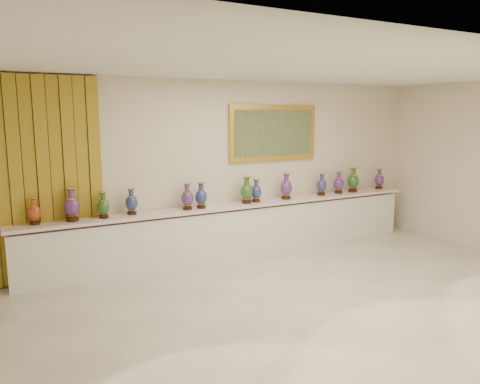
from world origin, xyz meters
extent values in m
plane|color=beige|center=(0.00, 0.00, 0.00)|extent=(8.00, 8.00, 0.00)
plane|color=beige|center=(0.00, 2.50, 1.50)|extent=(8.00, 0.00, 8.00)
plane|color=white|center=(0.00, 0.00, 3.00)|extent=(8.00, 8.00, 0.00)
cube|color=gold|center=(-3.03, 2.44, 1.50)|extent=(1.64, 0.14, 2.95)
cube|color=gold|center=(0.87, 2.46, 2.09)|extent=(1.80, 0.06, 1.00)
cube|color=#193319|center=(0.87, 2.42, 2.09)|extent=(1.62, 0.02, 0.82)
cube|color=white|center=(0.00, 2.27, 0.41)|extent=(7.20, 0.42, 0.81)
cube|color=#FFD6D9|center=(0.00, 2.25, 0.88)|extent=(7.28, 0.48, 0.05)
cylinder|color=black|center=(-3.20, 2.28, 0.92)|extent=(0.14, 0.14, 0.04)
cone|color=gold|center=(-3.20, 2.28, 0.96)|extent=(0.12, 0.12, 0.03)
ellipsoid|color=maroon|center=(-3.20, 2.28, 1.07)|extent=(0.21, 0.21, 0.23)
cylinder|color=gold|center=(-3.20, 2.28, 1.17)|extent=(0.12, 0.12, 0.01)
cylinder|color=maroon|center=(-3.20, 2.28, 1.22)|extent=(0.07, 0.07, 0.08)
cone|color=maroon|center=(-3.20, 2.28, 1.27)|extent=(0.12, 0.12, 0.03)
cylinder|color=gold|center=(-3.20, 2.28, 1.29)|extent=(0.13, 0.13, 0.01)
cylinder|color=black|center=(-2.70, 2.24, 0.92)|extent=(0.17, 0.17, 0.05)
cone|color=gold|center=(-2.70, 2.24, 0.98)|extent=(0.15, 0.15, 0.03)
ellipsoid|color=#220E48|center=(-2.70, 2.24, 1.11)|extent=(0.30, 0.30, 0.29)
cylinder|color=gold|center=(-2.70, 2.24, 1.24)|extent=(0.16, 0.16, 0.01)
cylinder|color=#220E48|center=(-2.70, 2.24, 1.30)|extent=(0.09, 0.09, 0.10)
cone|color=#220E48|center=(-2.70, 2.24, 1.37)|extent=(0.16, 0.16, 0.04)
cylinder|color=gold|center=(-2.70, 2.24, 1.39)|extent=(0.16, 0.16, 0.01)
cylinder|color=black|center=(-2.26, 2.23, 0.92)|extent=(0.14, 0.14, 0.04)
cone|color=gold|center=(-2.26, 2.23, 0.96)|extent=(0.12, 0.12, 0.03)
ellipsoid|color=black|center=(-2.26, 2.23, 1.07)|extent=(0.22, 0.22, 0.23)
cylinder|color=gold|center=(-2.26, 2.23, 1.17)|extent=(0.13, 0.13, 0.01)
cylinder|color=black|center=(-2.26, 2.23, 1.22)|extent=(0.07, 0.07, 0.08)
cone|color=black|center=(-2.26, 2.23, 1.28)|extent=(0.13, 0.13, 0.03)
cylinder|color=gold|center=(-2.26, 2.23, 1.29)|extent=(0.13, 0.13, 0.01)
cylinder|color=black|center=(-1.82, 2.28, 0.92)|extent=(0.14, 0.14, 0.04)
cone|color=gold|center=(-1.82, 2.28, 0.97)|extent=(0.13, 0.13, 0.03)
ellipsoid|color=#080B3A|center=(-1.82, 2.28, 1.08)|extent=(0.22, 0.22, 0.24)
cylinder|color=gold|center=(-1.82, 2.28, 1.18)|extent=(0.13, 0.13, 0.01)
cylinder|color=#080B3A|center=(-1.82, 2.28, 1.23)|extent=(0.08, 0.08, 0.09)
cone|color=#080B3A|center=(-1.82, 2.28, 1.29)|extent=(0.13, 0.13, 0.03)
cylinder|color=gold|center=(-1.82, 2.28, 1.31)|extent=(0.13, 0.13, 0.01)
cylinder|color=black|center=(-0.93, 2.21, 0.92)|extent=(0.15, 0.15, 0.04)
cone|color=gold|center=(-0.93, 2.21, 0.97)|extent=(0.13, 0.13, 0.03)
ellipsoid|color=#220E48|center=(-0.93, 2.21, 1.09)|extent=(0.26, 0.26, 0.25)
cylinder|color=gold|center=(-0.93, 2.21, 1.19)|extent=(0.14, 0.14, 0.01)
cylinder|color=#220E48|center=(-0.93, 2.21, 1.25)|extent=(0.08, 0.08, 0.09)
cone|color=#220E48|center=(-0.93, 2.21, 1.31)|extent=(0.14, 0.14, 0.03)
cylinder|color=gold|center=(-0.93, 2.21, 1.33)|extent=(0.14, 0.14, 0.01)
cylinder|color=black|center=(-0.68, 2.21, 0.92)|extent=(0.15, 0.15, 0.04)
cone|color=gold|center=(-0.68, 2.21, 0.97)|extent=(0.13, 0.13, 0.03)
ellipsoid|color=#080B3A|center=(-0.68, 2.21, 1.09)|extent=(0.21, 0.21, 0.25)
cylinder|color=gold|center=(-0.68, 2.21, 1.19)|extent=(0.14, 0.14, 0.01)
cylinder|color=#080B3A|center=(-0.68, 2.21, 1.25)|extent=(0.08, 0.08, 0.09)
cone|color=#080B3A|center=(-0.68, 2.21, 1.31)|extent=(0.14, 0.14, 0.03)
cylinder|color=gold|center=(-0.68, 2.21, 1.33)|extent=(0.14, 0.14, 0.01)
cylinder|color=black|center=(0.18, 2.22, 0.92)|extent=(0.17, 0.17, 0.05)
cone|color=gold|center=(0.18, 2.22, 0.97)|extent=(0.15, 0.15, 0.03)
ellipsoid|color=black|center=(0.18, 2.22, 1.11)|extent=(0.24, 0.24, 0.27)
cylinder|color=gold|center=(0.18, 2.22, 1.22)|extent=(0.15, 0.15, 0.01)
cylinder|color=black|center=(0.18, 2.22, 1.28)|extent=(0.09, 0.09, 0.10)
cone|color=black|center=(0.18, 2.22, 1.35)|extent=(0.15, 0.15, 0.04)
cylinder|color=gold|center=(0.18, 2.22, 1.37)|extent=(0.15, 0.15, 0.01)
cylinder|color=black|center=(0.39, 2.25, 0.92)|extent=(0.14, 0.14, 0.04)
cone|color=gold|center=(0.39, 2.25, 0.96)|extent=(0.13, 0.13, 0.03)
ellipsoid|color=#080B3A|center=(0.39, 2.25, 1.08)|extent=(0.21, 0.21, 0.24)
cylinder|color=gold|center=(0.39, 2.25, 1.18)|extent=(0.13, 0.13, 0.01)
cylinder|color=#080B3A|center=(0.39, 2.25, 1.23)|extent=(0.08, 0.08, 0.09)
cone|color=#080B3A|center=(0.39, 2.25, 1.29)|extent=(0.13, 0.13, 0.03)
cylinder|color=gold|center=(0.39, 2.25, 1.30)|extent=(0.13, 0.13, 0.01)
cylinder|color=black|center=(1.01, 2.23, 0.92)|extent=(0.17, 0.17, 0.05)
cone|color=gold|center=(1.01, 2.23, 0.98)|extent=(0.15, 0.15, 0.03)
ellipsoid|color=#220E48|center=(1.01, 2.23, 1.11)|extent=(0.29, 0.29, 0.28)
cylinder|color=gold|center=(1.01, 2.23, 1.22)|extent=(0.15, 0.15, 0.01)
cylinder|color=#220E48|center=(1.01, 2.23, 1.28)|extent=(0.09, 0.09, 0.10)
cone|color=#220E48|center=(1.01, 2.23, 1.35)|extent=(0.15, 0.15, 0.04)
cylinder|color=gold|center=(1.01, 2.23, 1.37)|extent=(0.16, 0.16, 0.01)
cylinder|color=black|center=(1.83, 2.24, 0.92)|extent=(0.15, 0.15, 0.04)
cone|color=gold|center=(1.83, 2.24, 0.97)|extent=(0.13, 0.13, 0.03)
ellipsoid|color=#080B3A|center=(1.83, 2.24, 1.08)|extent=(0.23, 0.23, 0.25)
cylinder|color=gold|center=(1.83, 2.24, 1.19)|extent=(0.13, 0.13, 0.01)
cylinder|color=#080B3A|center=(1.83, 2.24, 1.24)|extent=(0.08, 0.08, 0.09)
cone|color=#080B3A|center=(1.83, 2.24, 1.30)|extent=(0.13, 0.13, 0.03)
cylinder|color=gold|center=(1.83, 2.24, 1.32)|extent=(0.14, 0.14, 0.01)
cylinder|color=black|center=(2.26, 2.26, 0.92)|extent=(0.15, 0.15, 0.04)
cone|color=gold|center=(2.26, 2.26, 0.97)|extent=(0.13, 0.13, 0.03)
ellipsoid|color=#220E48|center=(2.26, 2.26, 1.09)|extent=(0.23, 0.23, 0.25)
cylinder|color=gold|center=(2.26, 2.26, 1.19)|extent=(0.14, 0.14, 0.01)
cylinder|color=#220E48|center=(2.26, 2.26, 1.24)|extent=(0.08, 0.08, 0.09)
cone|color=#220E48|center=(2.26, 2.26, 1.30)|extent=(0.14, 0.14, 0.03)
cylinder|color=gold|center=(2.26, 2.26, 1.32)|extent=(0.14, 0.14, 0.01)
cylinder|color=black|center=(2.63, 2.25, 0.92)|extent=(0.17, 0.17, 0.05)
cone|color=gold|center=(2.63, 2.25, 0.98)|extent=(0.15, 0.15, 0.03)
ellipsoid|color=black|center=(2.63, 2.25, 1.11)|extent=(0.29, 0.29, 0.29)
cylinder|color=gold|center=(2.63, 2.25, 1.24)|extent=(0.16, 0.16, 0.01)
cylinder|color=black|center=(2.63, 2.25, 1.30)|extent=(0.09, 0.09, 0.10)
cone|color=black|center=(2.63, 2.25, 1.37)|extent=(0.16, 0.16, 0.04)
cylinder|color=gold|center=(2.63, 2.25, 1.39)|extent=(0.16, 0.16, 0.01)
cylinder|color=black|center=(3.37, 2.29, 0.92)|extent=(0.15, 0.15, 0.04)
cone|color=gold|center=(3.37, 2.29, 0.97)|extent=(0.13, 0.13, 0.03)
ellipsoid|color=#220E48|center=(3.37, 2.29, 1.08)|extent=(0.20, 0.20, 0.24)
cylinder|color=gold|center=(3.37, 2.29, 1.19)|extent=(0.13, 0.13, 0.01)
cylinder|color=#220E48|center=(3.37, 2.29, 1.24)|extent=(0.08, 0.08, 0.09)
cone|color=#220E48|center=(3.37, 2.29, 1.30)|extent=(0.13, 0.13, 0.03)
cylinder|color=gold|center=(3.37, 2.29, 1.31)|extent=(0.14, 0.14, 0.01)
cube|color=white|center=(-2.36, 2.13, 0.90)|extent=(0.10, 0.06, 0.00)
camera|label=1|loc=(-3.73, -4.72, 2.44)|focal=35.00mm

